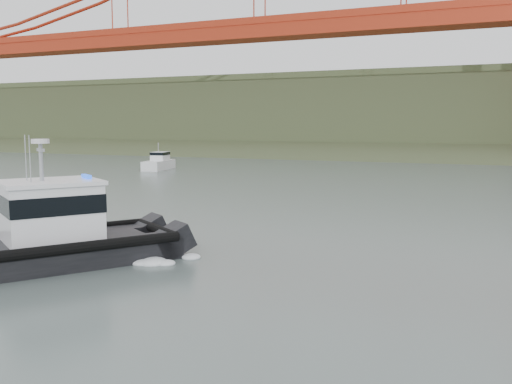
% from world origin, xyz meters
% --- Properties ---
extents(ground, '(400.00, 400.00, 0.00)m').
position_xyz_m(ground, '(0.00, 0.00, 0.00)').
color(ground, '#4A5853').
rests_on(ground, ground).
extents(headlands, '(500.00, 105.36, 27.12)m').
position_xyz_m(headlands, '(0.00, 125.50, 7.05)').
color(headlands, '#364929').
rests_on(headlands, ground).
extents(patrol_boat, '(9.80, 11.88, 5.57)m').
position_xyz_m(patrol_boat, '(-6.74, -1.93, 1.40)').
color(patrol_boat, black).
rests_on(patrol_boat, ground).
extents(motorboat, '(3.58, 7.06, 3.71)m').
position_xyz_m(motorboat, '(-31.18, 44.04, 0.93)').
color(motorboat, white).
rests_on(motorboat, ground).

